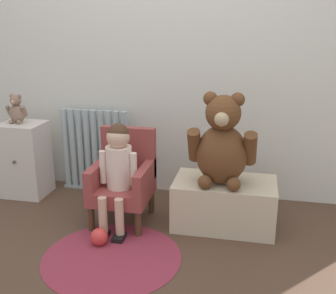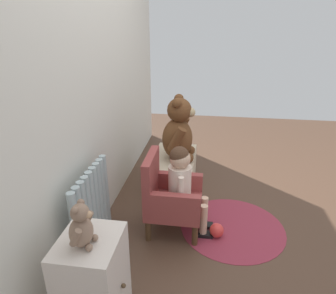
# 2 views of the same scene
# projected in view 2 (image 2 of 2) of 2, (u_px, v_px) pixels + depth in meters

# --- Properties ---
(ground_plane) EXTENTS (6.00, 6.00, 0.00)m
(ground_plane) POSITION_uv_depth(u_px,v_px,m) (233.00, 220.00, 2.47)
(ground_plane) COLOR #4D3527
(back_wall) EXTENTS (3.80, 0.05, 2.40)m
(back_wall) POSITION_uv_depth(u_px,v_px,m) (94.00, 69.00, 2.16)
(back_wall) COLOR silver
(back_wall) RESTS_ON ground_plane
(radiator) EXTENTS (0.56, 0.05, 0.66)m
(radiator) POSITION_uv_depth(u_px,v_px,m) (93.00, 217.00, 1.97)
(radiator) COLOR #A4B6BA
(radiator) RESTS_ON ground_plane
(small_dresser) EXTENTS (0.33, 0.31, 0.58)m
(small_dresser) POSITION_uv_depth(u_px,v_px,m) (94.00, 286.00, 1.50)
(small_dresser) COLOR beige
(small_dresser) RESTS_ON ground_plane
(child_armchair) EXTENTS (0.38, 0.41, 0.63)m
(child_armchair) POSITION_uv_depth(u_px,v_px,m) (168.00, 196.00, 2.27)
(child_armchair) COLOR brown
(child_armchair) RESTS_ON ground_plane
(child_figure) EXTENTS (0.25, 0.35, 0.70)m
(child_figure) POSITION_uv_depth(u_px,v_px,m) (183.00, 178.00, 2.19)
(child_figure) COLOR beige
(child_figure) RESTS_ON ground_plane
(low_bench) EXTENTS (0.67, 0.40, 0.32)m
(low_bench) POSITION_uv_depth(u_px,v_px,m) (174.00, 171.00, 2.95)
(low_bench) COLOR beige
(low_bench) RESTS_ON ground_plane
(large_teddy_bear) EXTENTS (0.43, 0.31, 0.60)m
(large_teddy_bear) POSITION_uv_depth(u_px,v_px,m) (178.00, 132.00, 2.76)
(large_teddy_bear) COLOR brown
(large_teddy_bear) RESTS_ON low_bench
(small_teddy_bear) EXTENTS (0.16, 0.11, 0.22)m
(small_teddy_bear) POSITION_uv_depth(u_px,v_px,m) (81.00, 227.00, 1.32)
(small_teddy_bear) COLOR #886A56
(small_teddy_bear) RESTS_ON small_dresser
(floor_rug) EXTENTS (0.82, 0.82, 0.01)m
(floor_rug) POSITION_uv_depth(u_px,v_px,m) (232.00, 227.00, 2.39)
(floor_rug) COLOR maroon
(floor_rug) RESTS_ON ground_plane
(toy_ball) EXTENTS (0.11, 0.11, 0.11)m
(toy_ball) POSITION_uv_depth(u_px,v_px,m) (217.00, 230.00, 2.27)
(toy_ball) COLOR red
(toy_ball) RESTS_ON ground_plane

